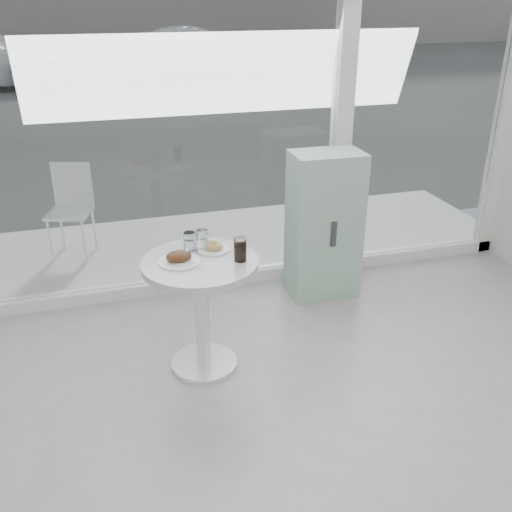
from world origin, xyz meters
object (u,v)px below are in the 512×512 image
object	(u,v)px
cola_glass	(240,250)
water_tumbler_b	(202,241)
patio_chair	(71,204)
main_table	(201,292)
plate_donut	(214,248)
water_tumbler_a	(190,242)
mint_cabinet	(324,225)
plate_fritter	(180,258)
car_silver	(196,53)

from	to	relation	value
cola_glass	water_tumbler_b	bearing A→B (deg)	130.19
patio_chair	cola_glass	distance (m)	2.34
main_table	cola_glass	size ratio (longest dim) A/B	5.22
main_table	plate_donut	size ratio (longest dim) A/B	3.75
plate_donut	water_tumbler_a	size ratio (longest dim) A/B	1.74
water_tumbler_b	cola_glass	size ratio (longest dim) A/B	0.89
mint_cabinet	patio_chair	bearing A→B (deg)	147.89
plate_fritter	water_tumbler_a	xyz separation A→B (m)	(0.09, 0.16, 0.02)
cola_glass	car_silver	bearing A→B (deg)	80.18
water_tumbler_b	plate_donut	bearing A→B (deg)	-26.21
mint_cabinet	water_tumbler_a	bearing A→B (deg)	-152.84
plate_fritter	plate_donut	bearing A→B (deg)	24.96
main_table	water_tumbler_a	world-z (taller)	water_tumbler_a
plate_fritter	water_tumbler_a	size ratio (longest dim) A/B	2.17
car_silver	plate_fritter	distance (m)	13.67
plate_donut	water_tumbler_b	bearing A→B (deg)	153.79
plate_donut	mint_cabinet	bearing A→B (deg)	31.20
plate_donut	plate_fritter	bearing A→B (deg)	-155.04
main_table	water_tumbler_b	size ratio (longest dim) A/B	5.89
car_silver	plate_donut	xyz separation A→B (m)	(-2.46, -13.29, 0.10)
water_tumbler_b	water_tumbler_a	bearing A→B (deg)	163.35
patio_chair	car_silver	distance (m)	11.89
mint_cabinet	cola_glass	size ratio (longest dim) A/B	7.95
mint_cabinet	water_tumbler_a	xyz separation A→B (m)	(-1.16, -0.56, 0.24)
car_silver	plate_fritter	bearing A→B (deg)	177.39
mint_cabinet	patio_chair	distance (m)	2.30
patio_chair	water_tumbler_a	bearing A→B (deg)	-49.16
water_tumbler_a	water_tumbler_b	bearing A→B (deg)	-16.65
patio_chair	water_tumbler_b	distance (m)	2.06
main_table	plate_donut	distance (m)	0.29
car_silver	plate_fritter	xyz separation A→B (m)	(-2.69, -13.40, 0.11)
car_silver	water_tumbler_a	distance (m)	13.49
water_tumbler_b	cola_glass	bearing A→B (deg)	-49.81
patio_chair	cola_glass	size ratio (longest dim) A/B	5.64
car_silver	water_tumbler_b	size ratio (longest dim) A/B	31.99
main_table	plate_donut	bearing A→B (deg)	46.40
patio_chair	car_silver	bearing A→B (deg)	91.96
main_table	water_tumbler_a	size ratio (longest dim) A/B	6.52
mint_cabinet	patio_chair	size ratio (longest dim) A/B	1.41
car_silver	plate_fritter	size ratio (longest dim) A/B	16.31
mint_cabinet	water_tumbler_b	bearing A→B (deg)	-150.33
water_tumbler_a	patio_chair	bearing A→B (deg)	112.48
plate_fritter	water_tumbler_a	distance (m)	0.19
plate_donut	cola_glass	size ratio (longest dim) A/B	1.39
mint_cabinet	cola_glass	world-z (taller)	mint_cabinet
water_tumbler_a	cola_glass	world-z (taller)	cola_glass
main_table	cola_glass	distance (m)	0.38
plate_fritter	water_tumbler_b	bearing A→B (deg)	39.97
car_silver	cola_glass	world-z (taller)	car_silver
mint_cabinet	plate_fritter	distance (m)	1.47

